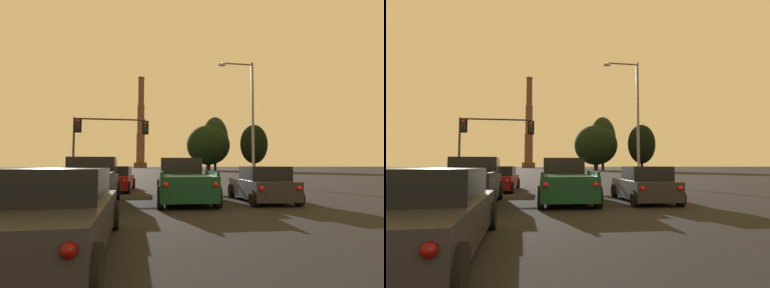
% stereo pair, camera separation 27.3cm
% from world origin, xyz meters
% --- Properties ---
extents(pickup_truck_left_lane_second, '(2.37, 5.57, 1.82)m').
position_xyz_m(pickup_truck_left_lane_second, '(-3.42, 11.50, 0.80)').
color(pickup_truck_left_lane_second, black).
rests_on(pickup_truck_left_lane_second, ground_plane).
extents(pickup_truck_center_lane_second, '(2.42, 5.58, 1.82)m').
position_xyz_m(pickup_truck_center_lane_second, '(0.27, 12.59, 0.80)').
color(pickup_truck_center_lane_second, '#0F3823').
rests_on(pickup_truck_center_lane_second, ground_plane).
extents(hatchback_right_lane_second, '(2.09, 4.18, 1.44)m').
position_xyz_m(hatchback_right_lane_second, '(3.42, 11.63, 0.66)').
color(hatchback_right_lane_second, '#232328').
rests_on(hatchback_right_lane_second, ground_plane).
extents(sedan_left_lane_front, '(2.17, 4.77, 1.43)m').
position_xyz_m(sedan_left_lane_front, '(-2.98, 17.99, 0.67)').
color(sedan_left_lane_front, maroon).
rests_on(sedan_left_lane_front, ground_plane).
extents(sedan_left_lane_third, '(2.11, 4.75, 1.43)m').
position_xyz_m(sedan_left_lane_third, '(-2.90, 5.25, 0.67)').
color(sedan_left_lane_third, '#232328').
rests_on(sedan_left_lane_third, ground_plane).
extents(traffic_light_overhead_left, '(6.50, 0.50, 5.58)m').
position_xyz_m(traffic_light_overhead_left, '(-5.07, 26.47, 4.31)').
color(traffic_light_overhead_left, '#2D2D30').
rests_on(traffic_light_overhead_left, ground_plane).
extents(street_lamp, '(2.84, 0.36, 9.49)m').
position_xyz_m(street_lamp, '(6.56, 21.72, 5.71)').
color(street_lamp, slate).
rests_on(street_lamp, ground_plane).
extents(smokestack, '(7.03, 7.03, 49.45)m').
position_xyz_m(smokestack, '(-2.62, 162.68, 19.40)').
color(smokestack, '#523427').
rests_on(smokestack, ground_plane).
extents(treeline_far_left, '(7.06, 6.35, 11.91)m').
position_xyz_m(treeline_far_left, '(26.78, 72.92, 6.89)').
color(treeline_far_left, black).
rests_on(treeline_far_left, ground_plane).
extents(treeline_far_right, '(11.95, 10.75, 12.47)m').
position_xyz_m(treeline_far_right, '(16.34, 80.07, 7.01)').
color(treeline_far_right, black).
rests_on(treeline_far_right, ground_plane).
extents(treeline_left_mid, '(7.40, 6.66, 14.96)m').
position_xyz_m(treeline_left_mid, '(18.50, 81.00, 8.60)').
color(treeline_left_mid, black).
rests_on(treeline_left_mid, ground_plane).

